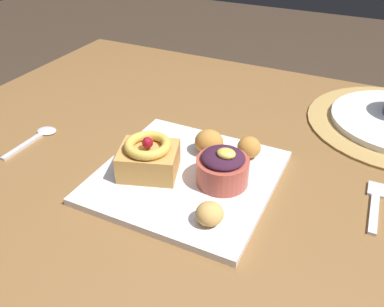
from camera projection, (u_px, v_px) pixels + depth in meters
dining_table at (242, 212)px, 0.74m from camera, size 1.31×0.93×0.73m
front_plate at (187, 177)px, 0.67m from camera, size 0.28×0.28×0.01m
cake_slice at (149, 157)px, 0.65m from camera, size 0.11×0.10×0.07m
berry_ramekin at (223, 167)px, 0.63m from camera, size 0.08×0.08×0.07m
fritter_front at (212, 214)px, 0.56m from camera, size 0.04×0.04×0.03m
fritter_middle at (249, 147)px, 0.69m from camera, size 0.04×0.04×0.04m
fritter_back at (209, 142)px, 0.70m from camera, size 0.05×0.05×0.04m
fork at (375, 203)px, 0.62m from camera, size 0.03×0.13×0.00m
spoon at (37, 137)px, 0.78m from camera, size 0.04×0.13×0.00m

